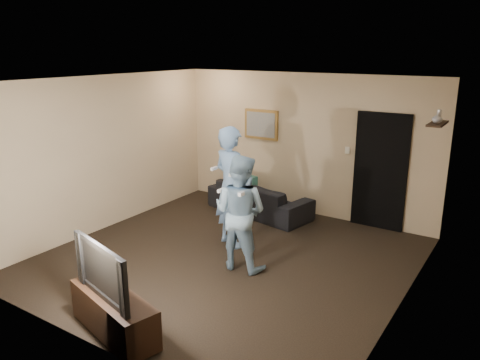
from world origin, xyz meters
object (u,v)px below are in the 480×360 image
Objects in this scene: television at (110,269)px; wii_player_left at (231,187)px; tv_console at (114,313)px; sofa at (259,198)px; wii_player_right at (240,212)px.

wii_player_left is at bearing 111.07° from television.
tv_console is 0.53m from television.
wii_player_left is at bearing 114.72° from sofa.
sofa is 1.65m from wii_player_left.
tv_console is at bearing 109.98° from sofa.
sofa is 4.25m from tv_console.
television is 2.75m from wii_player_left.
wii_player_right is at bearing 97.98° from television.
wii_player_left reaches higher than sofa.
tv_console is 2.22m from wii_player_right.
sofa is at bearing 103.70° from wii_player_left.
sofa reaches higher than tv_console.
wii_player_right reaches higher than sofa.
wii_player_right is (0.25, 2.13, 0.04)m from television.
wii_player_right is at bearing -47.20° from wii_player_left.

